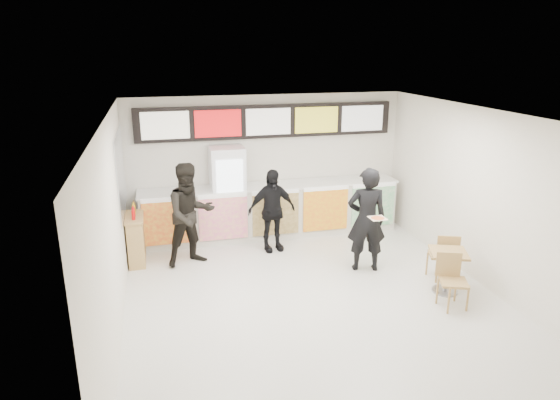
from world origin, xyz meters
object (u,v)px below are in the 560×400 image
object	(u,v)px
cafe_table	(447,264)
customer_mid	(272,210)
drinks_fridge	(228,194)
condiment_ledge	(136,239)
customer_left	(190,215)
customer_main	(367,220)
service_counter	(272,210)

from	to	relation	value
cafe_table	customer_mid	bearing A→B (deg)	155.53
drinks_fridge	condiment_ledge	size ratio (longest dim) A/B	1.80
condiment_ledge	customer_left	bearing A→B (deg)	-16.99
customer_mid	cafe_table	bearing A→B (deg)	-54.00
drinks_fridge	customer_left	xyz separation A→B (m)	(-0.86, -1.08, -0.02)
customer_main	customer_mid	distance (m)	1.96
drinks_fridge	customer_left	bearing A→B (deg)	-128.70
customer_mid	condiment_ledge	distance (m)	2.66
customer_main	cafe_table	bearing A→B (deg)	142.79
customer_mid	condiment_ledge	size ratio (longest dim) A/B	1.51
customer_left	service_counter	bearing A→B (deg)	12.88
customer_main	condiment_ledge	xyz separation A→B (m)	(-4.09, 1.35, -0.49)
service_counter	customer_left	distance (m)	2.13
cafe_table	customer_main	bearing A→B (deg)	150.79
service_counter	cafe_table	xyz separation A→B (m)	(2.23, -3.28, -0.07)
service_counter	customer_left	xyz separation A→B (m)	(-1.80, -1.06, 0.41)
drinks_fridge	customer_left	size ratio (longest dim) A/B	1.02
customer_main	cafe_table	xyz separation A→B (m)	(0.96, -1.17, -0.46)
customer_left	cafe_table	bearing A→B (deg)	-46.46
cafe_table	condiment_ledge	bearing A→B (deg)	174.78
drinks_fridge	cafe_table	distance (m)	4.60
customer_main	customer_mid	size ratio (longest dim) A/B	1.15
customer_main	condiment_ledge	size ratio (longest dim) A/B	1.75
customer_main	service_counter	bearing A→B (deg)	-45.58
drinks_fridge	cafe_table	size ratio (longest dim) A/B	1.31
service_counter	condiment_ledge	distance (m)	2.92
customer_main	cafe_table	distance (m)	1.59
drinks_fridge	customer_main	size ratio (longest dim) A/B	1.03
customer_mid	cafe_table	world-z (taller)	customer_mid
service_counter	condiment_ledge	size ratio (longest dim) A/B	5.01
customer_main	condiment_ledge	distance (m)	4.34
cafe_table	condiment_ledge	xyz separation A→B (m)	(-5.05, 2.53, -0.03)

